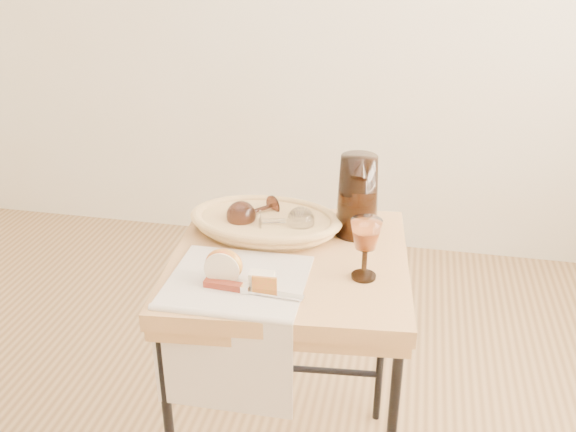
% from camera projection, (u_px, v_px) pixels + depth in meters
% --- Properties ---
extents(side_table, '(0.64, 0.64, 0.75)m').
position_uv_depth(side_table, '(289.00, 374.00, 1.74)').
color(side_table, brown).
rests_on(side_table, floor).
extents(tea_towel, '(0.32, 0.29, 0.01)m').
position_uv_depth(tea_towel, '(237.00, 281.00, 1.46)').
color(tea_towel, beige).
rests_on(tea_towel, side_table).
extents(bread_basket, '(0.37, 0.26, 0.05)m').
position_uv_depth(bread_basket, '(265.00, 224.00, 1.69)').
color(bread_basket, '#986C49').
rests_on(bread_basket, side_table).
extents(goblet_lying_a, '(0.14, 0.15, 0.08)m').
position_uv_depth(goblet_lying_a, '(255.00, 211.00, 1.70)').
color(goblet_lying_a, '#4A281F').
rests_on(goblet_lying_a, bread_basket).
extents(goblet_lying_b, '(0.13, 0.10, 0.07)m').
position_uv_depth(goblet_lying_b, '(283.00, 221.00, 1.65)').
color(goblet_lying_b, white).
rests_on(goblet_lying_b, bread_basket).
extents(pitcher, '(0.19, 0.26, 0.26)m').
position_uv_depth(pitcher, '(358.00, 196.00, 1.65)').
color(pitcher, black).
rests_on(pitcher, side_table).
extents(wine_goblet, '(0.08, 0.08, 0.15)m').
position_uv_depth(wine_goblet, '(365.00, 249.00, 1.45)').
color(wine_goblet, white).
rests_on(wine_goblet, side_table).
extents(apple_half, '(0.09, 0.05, 0.08)m').
position_uv_depth(apple_half, '(224.00, 265.00, 1.44)').
color(apple_half, red).
rests_on(apple_half, tea_towel).
extents(apple_wedge, '(0.06, 0.03, 0.04)m').
position_uv_depth(apple_wedge, '(262.00, 280.00, 1.43)').
color(apple_wedge, beige).
rests_on(apple_wedge, tea_towel).
extents(table_knife, '(0.23, 0.04, 0.02)m').
position_uv_depth(table_knife, '(249.00, 289.00, 1.41)').
color(table_knife, silver).
rests_on(table_knife, tea_towel).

